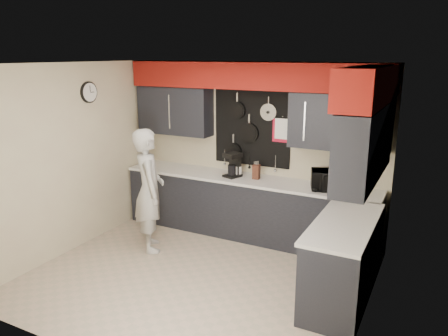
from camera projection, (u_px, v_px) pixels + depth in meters
The scene contains 10 objects.
ground at pixel (198, 276), 5.47m from camera, with size 4.00×4.00×0.00m, color tan.
back_wall_assembly at pixel (252, 103), 6.33m from camera, with size 4.00×0.36×2.60m.
right_wall_assembly at pixel (367, 132), 4.38m from camera, with size 0.36×3.50×2.60m.
left_wall_assembly at pixel (73, 156), 6.03m from camera, with size 0.05×3.50×2.60m.
base_cabinets at pixel (269, 219), 6.11m from camera, with size 3.95×2.20×0.92m.
microwave at pixel (330, 180), 5.88m from camera, with size 0.48×0.33×0.27m, color black.
knife_block at pixel (256, 172), 6.40m from camera, with size 0.10×0.10×0.21m, color #3D1A13.
utensil_crock at pixel (238, 171), 6.57m from camera, with size 0.12×0.12×0.15m, color white.
coffee_maker at pixel (233, 164), 6.51m from camera, with size 0.27×0.30×0.36m.
person at pixel (149, 190), 6.06m from camera, with size 0.63×0.42×1.74m, color beige.
Camera 1 is at (2.55, -4.25, 2.71)m, focal length 35.00 mm.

